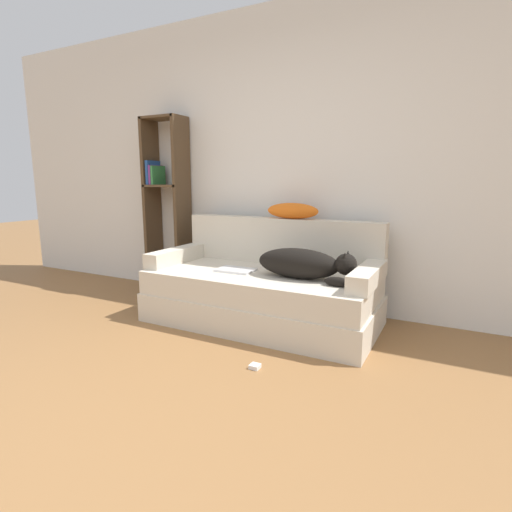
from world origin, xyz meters
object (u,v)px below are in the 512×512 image
object	(u,v)px
laptop	(236,270)
bookshelf	(166,197)
couch	(261,298)
dog	(303,264)
power_adapter	(255,366)
throw_pillow	(292,211)

from	to	relation	value
laptop	bookshelf	world-z (taller)	bookshelf
couch	dog	distance (m)	0.51
bookshelf	dog	bearing A→B (deg)	-15.90
laptop	bookshelf	distance (m)	1.35
couch	power_adapter	bearing A→B (deg)	-66.12
couch	laptop	xyz separation A→B (m)	(-0.21, -0.06, 0.23)
throw_pillow	power_adapter	world-z (taller)	throw_pillow
laptop	power_adapter	distance (m)	0.99
bookshelf	laptop	bearing A→B (deg)	-23.90
throw_pillow	couch	bearing A→B (deg)	-105.96
power_adapter	laptop	bearing A→B (deg)	127.72
power_adapter	bookshelf	bearing A→B (deg)	144.22
couch	dog	world-z (taller)	dog
throw_pillow	laptop	bearing A→B (deg)	-125.39
couch	throw_pillow	world-z (taller)	throw_pillow
dog	bookshelf	world-z (taller)	bookshelf
couch	throw_pillow	distance (m)	0.80
couch	bookshelf	xyz separation A→B (m)	(-1.33, 0.44, 0.78)
throw_pillow	power_adapter	size ratio (longest dim) A/B	7.60
dog	laptop	world-z (taller)	dog
dog	throw_pillow	bearing A→B (deg)	122.11
dog	bookshelf	size ratio (longest dim) A/B	0.43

